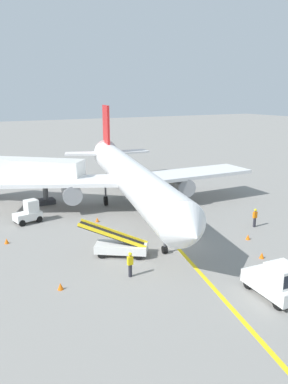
# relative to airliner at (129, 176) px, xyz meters

# --- Properties ---
(ground_plane) EXTENTS (300.00, 300.00, 0.00)m
(ground_plane) POSITION_rel_airliner_xyz_m (-1.12, -10.97, -3.42)
(ground_plane) COLOR gray
(taxi_line_yellow) EXTENTS (19.19, 77.81, 0.01)m
(taxi_line_yellow) POSITION_rel_airliner_xyz_m (-0.13, -5.97, -3.41)
(taxi_line_yellow) COLOR yellow
(taxi_line_yellow) RESTS_ON ground
(airliner) EXTENTS (27.93, 34.96, 10.10)m
(airliner) POSITION_rel_airliner_xyz_m (0.00, 0.00, 0.00)
(airliner) COLOR white
(airliner) RESTS_ON ground
(jet_bridge) EXTENTS (11.36, 10.16, 4.85)m
(jet_bridge) POSITION_rel_airliner_xyz_m (-9.67, 7.57, 0.12)
(jet_bridge) COLOR silver
(jet_bridge) RESTS_ON ground
(pushback_tug) EXTENTS (2.18, 3.74, 2.20)m
(pushback_tug) POSITION_rel_airliner_xyz_m (-0.45, -20.12, -2.42)
(pushback_tug) COLOR silver
(pushback_tug) RESTS_ON ground
(baggage_tug_near_wing) EXTENTS (2.63, 1.82, 2.10)m
(baggage_tug_near_wing) POSITION_rel_airliner_xyz_m (-10.18, 0.21, -2.49)
(baggage_tug_near_wing) COLOR silver
(baggage_tug_near_wing) RESTS_ON ground
(belt_loader_forward_hold) EXTENTS (4.84, 3.85, 2.59)m
(belt_loader_forward_hold) POSITION_rel_airliner_xyz_m (-5.94, -10.43, -2.64)
(belt_loader_forward_hold) COLOR silver
(belt_loader_forward_hold) RESTS_ON ground
(ground_crew_marshaller) EXTENTS (0.36, 0.24, 1.70)m
(ground_crew_marshaller) POSITION_rel_airliner_xyz_m (-6.76, -13.78, -2.51)
(ground_crew_marshaller) COLOR #26262D
(ground_crew_marshaller) RESTS_ON ground
(ground_crew_wing_walker) EXTENTS (0.36, 0.24, 1.70)m
(ground_crew_wing_walker) POSITION_rel_airliner_xyz_m (7.21, -10.70, -2.51)
(ground_crew_wing_walker) COLOR #26262D
(ground_crew_wing_walker) RESTS_ON ground
(safety_cone_nose_left) EXTENTS (0.36, 0.36, 0.44)m
(safety_cone_nose_left) POSITION_rel_airliner_xyz_m (-12.91, -4.10, -3.20)
(safety_cone_nose_left) COLOR orange
(safety_cone_nose_left) RESTS_ON ground
(safety_cone_nose_right) EXTENTS (0.36, 0.36, 0.44)m
(safety_cone_nose_right) POSITION_rel_airliner_xyz_m (-11.24, -13.24, -3.20)
(safety_cone_nose_right) COLOR orange
(safety_cone_nose_right) RESTS_ON ground
(safety_cone_wingtip_left) EXTENTS (0.36, 0.36, 0.44)m
(safety_cone_wingtip_left) POSITION_rel_airliner_xyz_m (4.55, -12.69, -3.20)
(safety_cone_wingtip_left) COLOR orange
(safety_cone_wingtip_left) RESTS_ON ground
(safety_cone_wingtip_right) EXTENTS (0.36, 0.36, 0.44)m
(safety_cone_wingtip_right) POSITION_rel_airliner_xyz_m (2.86, -15.85, -3.20)
(safety_cone_wingtip_right) COLOR orange
(safety_cone_wingtip_right) RESTS_ON ground
(safety_cone_tail_area) EXTENTS (0.36, 0.36, 0.44)m
(safety_cone_tail_area) POSITION_rel_airliner_xyz_m (-4.63, -2.66, -3.20)
(safety_cone_tail_area) COLOR orange
(safety_cone_tail_area) RESTS_ON ground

